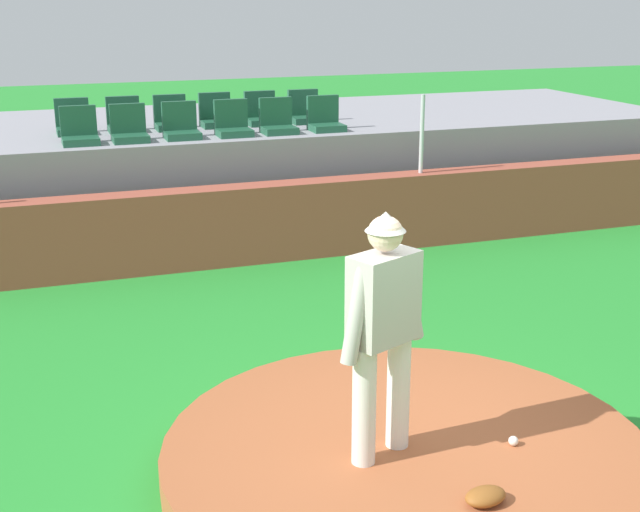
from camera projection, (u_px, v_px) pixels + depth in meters
ground_plane at (406, 474)px, 6.55m from camera, size 60.00×60.00×0.00m
pitchers_mound at (406, 459)px, 6.52m from camera, size 3.67×3.67×0.26m
pitcher at (383, 318)px, 6.03m from camera, size 0.79×0.44×1.83m
baseball at (513, 441)px, 6.44m from camera, size 0.07×0.07×0.07m
fielding_glove at (485, 496)px, 5.70m from camera, size 0.33×0.24×0.11m
brick_barrier at (229, 226)px, 11.44m from camera, size 16.62×0.40×1.04m
fence_post_right at (422, 134)px, 12.01m from camera, size 0.06×0.06×1.09m
bleacher_platform at (187, 168)px, 13.91m from camera, size 16.12×4.30×1.52m
stadium_chair_0 at (80, 132)px, 11.63m from camera, size 0.48×0.44×0.50m
stadium_chair_1 at (129, 130)px, 11.83m from camera, size 0.48×0.44×0.50m
stadium_chair_2 at (181, 127)px, 12.08m from camera, size 0.48×0.44×0.50m
stadium_chair_3 at (233, 124)px, 12.31m from camera, size 0.48×0.44×0.50m
stadium_chair_4 at (278, 122)px, 12.52m from camera, size 0.48×0.44×0.50m
stadium_chair_5 at (325, 120)px, 12.75m from camera, size 0.48×0.44×0.50m
stadium_chair_6 at (73, 123)px, 12.45m from camera, size 0.48×0.44×0.50m
stadium_chair_7 at (124, 121)px, 12.65m from camera, size 0.48×0.44×0.50m
stadium_chair_8 at (171, 119)px, 12.86m from camera, size 0.48×0.44×0.50m
stadium_chair_9 at (216, 116)px, 13.12m from camera, size 0.48×0.44×0.50m
stadium_chair_10 at (261, 114)px, 13.32m from camera, size 0.48×0.44×0.50m
stadium_chair_11 at (305, 112)px, 13.52m from camera, size 0.48×0.44×0.50m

